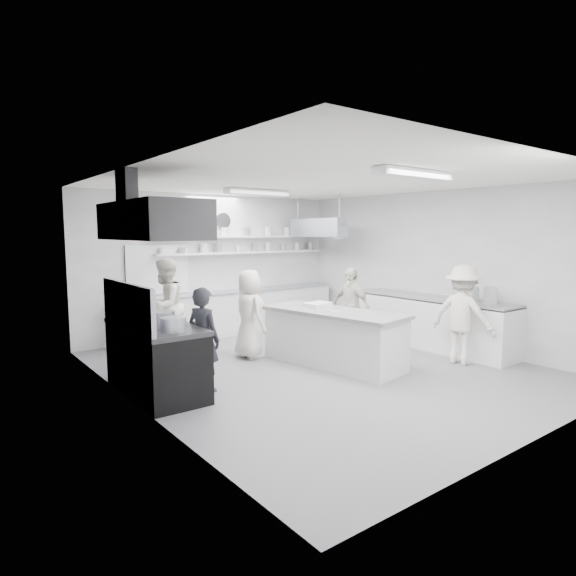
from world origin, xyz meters
TOP-DOWN VIEW (x-y plane):
  - floor at (0.00, 0.00)m, footprint 6.00×7.00m
  - ceiling at (0.00, 0.00)m, footprint 6.00×7.00m
  - wall_back at (0.00, 3.50)m, footprint 6.00×0.04m
  - wall_front at (0.00, -3.50)m, footprint 6.00×0.04m
  - wall_left at (-3.00, 0.00)m, footprint 0.04×7.00m
  - wall_right at (3.00, 0.00)m, footprint 0.04×7.00m
  - stove at (-2.60, 0.40)m, footprint 0.80×1.80m
  - exhaust_hood at (-2.60, 0.40)m, footprint 0.85×2.00m
  - back_counter at (0.30, 3.20)m, footprint 5.00×0.60m
  - shelf_lower at (0.70, 3.37)m, footprint 4.20×0.26m
  - shelf_upper at (0.70, 3.37)m, footprint 4.20×0.26m
  - pass_through_window at (-1.30, 3.48)m, footprint 1.30×0.04m
  - wall_clock at (0.20, 3.46)m, footprint 0.32×0.05m
  - right_counter at (2.65, -0.20)m, footprint 0.74×3.30m
  - pot_rack at (2.00, 2.40)m, footprint 0.30×1.60m
  - light_fixture_front at (0.00, -1.80)m, footprint 1.30×0.25m
  - light_fixture_rear at (0.00, 1.80)m, footprint 1.30×0.25m
  - prep_island at (0.31, -0.00)m, footprint 1.28×2.47m
  - stove_pot at (-2.60, 0.18)m, footprint 0.36×0.36m
  - cook_stove at (-2.03, 0.10)m, footprint 0.51×0.62m
  - cook_back at (-1.58, 2.46)m, footprint 1.07×1.04m
  - cook_island_left at (-0.55, 1.25)m, footprint 0.52×0.78m
  - cook_island_right at (1.54, 0.86)m, footprint 0.44×0.92m
  - cook_right at (2.08, -1.24)m, footprint 0.77×1.16m
  - bowl_island_a at (0.52, 0.50)m, footprint 0.24×0.24m
  - bowl_island_b at (0.22, -0.08)m, footprint 0.21×0.21m
  - bowl_right at (2.85, -0.94)m, footprint 0.24×0.24m

SIDE VIEW (x-z plane):
  - floor at x=0.00m, z-range -0.02..0.00m
  - prep_island at x=0.31m, z-range 0.00..0.87m
  - stove at x=-2.60m, z-range 0.00..0.90m
  - back_counter at x=0.30m, z-range 0.00..0.92m
  - right_counter at x=2.65m, z-range 0.00..0.94m
  - cook_stove at x=-2.03m, z-range 0.00..1.46m
  - cook_island_right at x=1.54m, z-range 0.00..1.53m
  - cook_island_left at x=-0.55m, z-range 0.00..1.55m
  - cook_right at x=2.08m, z-range 0.00..1.66m
  - cook_back at x=-1.58m, z-range 0.00..1.74m
  - bowl_island_a at x=0.52m, z-range 0.87..0.92m
  - bowl_island_b at x=0.22m, z-range 0.87..0.93m
  - bowl_right at x=2.85m, z-range 0.94..0.99m
  - stove_pot at x=-2.60m, z-range 0.91..1.17m
  - pass_through_window at x=-1.30m, z-range 0.95..1.95m
  - wall_back at x=0.00m, z-range 0.00..3.00m
  - wall_front at x=0.00m, z-range 0.00..3.00m
  - wall_left at x=-3.00m, z-range 0.00..3.00m
  - wall_right at x=3.00m, z-range 0.00..3.00m
  - shelf_lower at x=0.70m, z-range 1.73..1.77m
  - shelf_upper at x=0.70m, z-range 2.08..2.12m
  - pot_rack at x=2.00m, z-range 2.10..2.50m
  - exhaust_hood at x=-2.60m, z-range 2.10..2.60m
  - wall_clock at x=0.20m, z-range 2.29..2.61m
  - light_fixture_front at x=0.00m, z-range 2.89..2.99m
  - light_fixture_rear at x=0.00m, z-range 2.89..2.99m
  - ceiling at x=0.00m, z-range 3.00..3.02m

